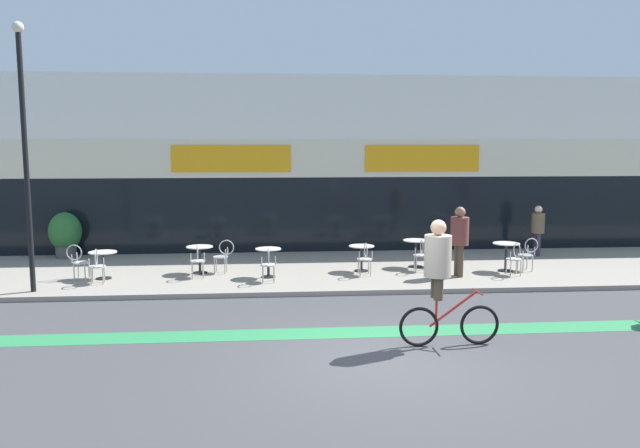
% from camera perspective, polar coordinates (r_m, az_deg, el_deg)
% --- Properties ---
extents(ground_plane, '(120.00, 120.00, 0.00)m').
position_cam_1_polar(ground_plane, '(10.66, 5.96, -12.35)').
color(ground_plane, '#424244').
extents(sidewalk_slab, '(40.00, 5.50, 0.12)m').
position_cam_1_polar(sidewalk_slab, '(17.57, 1.57, -4.23)').
color(sidewalk_slab, gray).
rests_on(sidewalk_slab, ground).
extents(storefront_facade, '(40.00, 4.06, 5.74)m').
position_cam_1_polar(storefront_facade, '(21.91, 0.24, 5.45)').
color(storefront_facade, silver).
rests_on(storefront_facade, ground).
extents(bike_lane_stripe, '(36.00, 0.70, 0.01)m').
position_cam_1_polar(bike_lane_stripe, '(12.15, 4.54, -9.81)').
color(bike_lane_stripe, '#2D844C').
rests_on(bike_lane_stripe, ground).
extents(bistro_table_0, '(0.71, 0.71, 0.71)m').
position_cam_1_polar(bistro_table_0, '(17.01, -19.23, -3.07)').
color(bistro_table_0, black).
rests_on(bistro_table_0, sidewalk_slab).
extents(bistro_table_1, '(0.71, 0.71, 0.73)m').
position_cam_1_polar(bistro_table_1, '(17.07, -10.94, -2.71)').
color(bistro_table_1, black).
rests_on(bistro_table_1, sidewalk_slab).
extents(bistro_table_2, '(0.67, 0.67, 0.76)m').
position_cam_1_polar(bistro_table_2, '(16.30, -4.75, -3.01)').
color(bistro_table_2, black).
rests_on(bistro_table_2, sidewalk_slab).
extents(bistro_table_3, '(0.69, 0.69, 0.71)m').
position_cam_1_polar(bistro_table_3, '(17.06, 3.81, -2.65)').
color(bistro_table_3, black).
rests_on(bistro_table_3, sidewalk_slab).
extents(bistro_table_4, '(0.73, 0.73, 0.77)m').
position_cam_1_polar(bistro_table_4, '(17.79, 8.76, -2.16)').
color(bistro_table_4, black).
rests_on(bistro_table_4, sidewalk_slab).
extents(bistro_table_5, '(0.72, 0.72, 0.78)m').
position_cam_1_polar(bistro_table_5, '(17.78, 16.65, -2.38)').
color(bistro_table_5, black).
rests_on(bistro_table_5, sidewalk_slab).
extents(cafe_chair_0_near, '(0.45, 0.60, 0.90)m').
position_cam_1_polar(cafe_chair_0_near, '(16.41, -19.73, -3.43)').
color(cafe_chair_0_near, '#B7B2AD').
rests_on(cafe_chair_0_near, sidewalk_slab).
extents(cafe_chair_0_side, '(0.59, 0.43, 0.90)m').
position_cam_1_polar(cafe_chair_0_side, '(17.18, -21.25, -3.03)').
color(cafe_chair_0_side, '#B7B2AD').
rests_on(cafe_chair_0_side, sidewalk_slab).
extents(cafe_chair_1_near, '(0.45, 0.60, 0.90)m').
position_cam_1_polar(cafe_chair_1_near, '(16.46, -11.13, -3.11)').
color(cafe_chair_1_near, '#B7B2AD').
rests_on(cafe_chair_1_near, sidewalk_slab).
extents(cafe_chair_1_side, '(0.59, 0.44, 0.90)m').
position_cam_1_polar(cafe_chair_1_side, '(17.01, -8.85, -2.72)').
color(cafe_chair_1_side, '#B7B2AD').
rests_on(cafe_chair_1_side, sidewalk_slab).
extents(cafe_chair_2_near, '(0.42, 0.58, 0.90)m').
position_cam_1_polar(cafe_chair_2_near, '(15.69, -4.74, -3.50)').
color(cafe_chair_2_near, '#B7B2AD').
rests_on(cafe_chair_2_near, sidewalk_slab).
extents(cafe_chair_3_near, '(0.41, 0.58, 0.90)m').
position_cam_1_polar(cafe_chair_3_near, '(16.45, 4.14, -2.99)').
color(cafe_chair_3_near, '#B7B2AD').
rests_on(cafe_chair_3_near, sidewalk_slab).
extents(cafe_chair_4_near, '(0.43, 0.59, 0.90)m').
position_cam_1_polar(cafe_chair_4_near, '(17.20, 9.22, -2.62)').
color(cafe_chair_4_near, '#B7B2AD').
rests_on(cafe_chair_4_near, sidewalk_slab).
extents(cafe_chair_4_side, '(0.59, 0.43, 0.90)m').
position_cam_1_polar(cafe_chair_4_side, '(17.96, 10.70, -2.23)').
color(cafe_chair_4_side, '#B7B2AD').
rests_on(cafe_chair_4_side, sidewalk_slab).
extents(cafe_chair_5_near, '(0.41, 0.58, 0.90)m').
position_cam_1_polar(cafe_chair_5_near, '(17.22, 17.41, -2.85)').
color(cafe_chair_5_near, '#B7B2AD').
rests_on(cafe_chair_5_near, sidewalk_slab).
extents(cafe_chair_5_side, '(0.60, 0.45, 0.90)m').
position_cam_1_polar(cafe_chair_5_side, '(18.03, 18.49, -2.44)').
color(cafe_chair_5_side, '#B7B2AD').
rests_on(cafe_chair_5_side, sidewalk_slab).
extents(planter_pot, '(0.97, 0.97, 1.39)m').
position_cam_1_polar(planter_pot, '(20.55, -22.27, -0.83)').
color(planter_pot, '#4C4C51').
rests_on(planter_pot, sidewalk_slab).
extents(lamp_post, '(0.26, 0.26, 6.19)m').
position_cam_1_polar(lamp_post, '(15.90, -25.39, 6.81)').
color(lamp_post, black).
rests_on(lamp_post, sidewalk_slab).
extents(cyclist_0, '(1.83, 0.50, 2.27)m').
position_cam_1_polar(cyclist_0, '(11.20, 10.96, -4.38)').
color(cyclist_0, black).
rests_on(cyclist_0, ground).
extents(pedestrian_near_end, '(0.53, 0.53, 1.84)m').
position_cam_1_polar(pedestrian_near_end, '(16.68, 12.64, -1.01)').
color(pedestrian_near_end, '#4C3D2D').
rests_on(pedestrian_near_end, sidewalk_slab).
extents(pedestrian_far_end, '(0.42, 0.42, 1.57)m').
position_cam_1_polar(pedestrian_far_end, '(20.46, 19.30, -0.18)').
color(pedestrian_far_end, '#382D47').
rests_on(pedestrian_far_end, sidewalk_slab).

